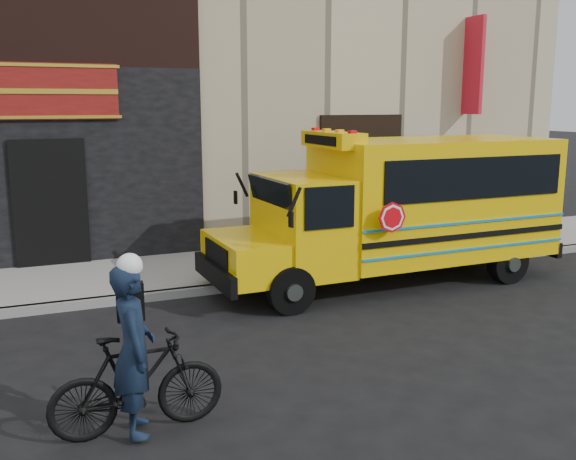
# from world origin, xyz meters

# --- Properties ---
(ground) EXTENTS (120.00, 120.00, 0.00)m
(ground) POSITION_xyz_m (0.00, 0.00, 0.00)
(ground) COLOR black
(ground) RESTS_ON ground
(curb) EXTENTS (40.00, 0.20, 0.15)m
(curb) POSITION_xyz_m (0.00, 2.60, 0.07)
(curb) COLOR gray
(curb) RESTS_ON ground
(sidewalk) EXTENTS (40.00, 3.00, 0.15)m
(sidewalk) POSITION_xyz_m (0.00, 4.10, 0.07)
(sidewalk) COLOR gray
(sidewalk) RESTS_ON ground
(building) EXTENTS (20.00, 10.70, 12.00)m
(building) POSITION_xyz_m (-0.04, 10.45, 6.13)
(building) COLOR tan
(building) RESTS_ON sidewalk
(school_bus) EXTENTS (6.94, 2.50, 2.92)m
(school_bus) POSITION_xyz_m (3.06, 1.99, 1.51)
(school_bus) COLOR black
(school_bus) RESTS_ON ground
(sign_pole) EXTENTS (0.10, 0.24, 2.79)m
(sign_pole) POSITION_xyz_m (2.01, 2.94, 1.55)
(sign_pole) COLOR #3B423E
(sign_pole) RESTS_ON ground
(bicycle) EXTENTS (1.82, 0.53, 1.09)m
(bicycle) POSITION_xyz_m (-2.75, -2.00, 0.55)
(bicycle) COLOR black
(bicycle) RESTS_ON ground
(cyclist) EXTENTS (0.49, 0.69, 1.80)m
(cyclist) POSITION_xyz_m (-2.78, -2.07, 0.90)
(cyclist) COLOR black
(cyclist) RESTS_ON ground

